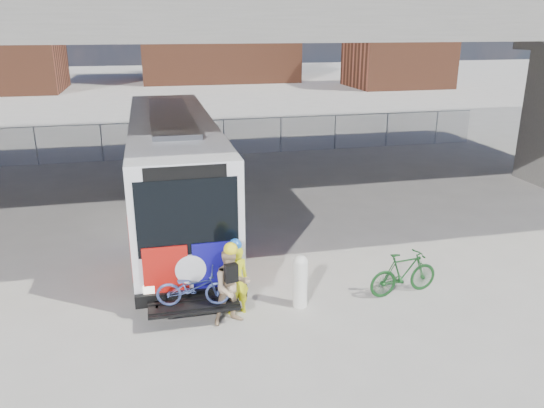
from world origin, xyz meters
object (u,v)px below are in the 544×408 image
object	(u,v)px
cyclist_tan	(232,286)
bike_parked	(404,273)
bollard	(300,279)
cyclist_hivis	(236,278)
bus	(173,162)

from	to	relation	value
cyclist_tan	bike_parked	distance (m)	4.35
bollard	cyclist_hivis	size ratio (longest dim) A/B	0.70
cyclist_hivis	bike_parked	bearing A→B (deg)	164.29
cyclist_hivis	bike_parked	xyz separation A→B (m)	(4.17, 0.00, -0.34)
bus	cyclist_tan	xyz separation A→B (m)	(0.83, -6.70, -1.20)
bus	cyclist_tan	size ratio (longest dim) A/B	6.69
cyclist_hivis	cyclist_tan	size ratio (longest dim) A/B	0.96
bus	bike_parked	bearing A→B (deg)	-50.83
bollard	cyclist_hivis	bearing A→B (deg)	180.00
cyclist_hivis	bike_parked	distance (m)	4.18
bus	cyclist_hivis	size ratio (longest dim) A/B	6.98
bus	cyclist_hivis	xyz separation A→B (m)	(0.99, -6.33, -1.22)
cyclist_hivis	cyclist_tan	xyz separation A→B (m)	(-0.16, -0.37, 0.02)
bollard	cyclist_tan	size ratio (longest dim) A/B	0.67
bollard	bus	bearing A→B (deg)	111.65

